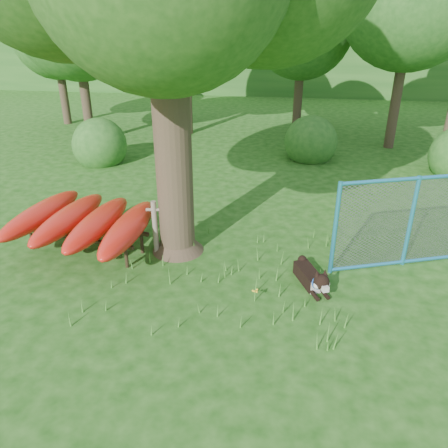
# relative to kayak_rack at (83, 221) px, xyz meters

# --- Properties ---
(ground) EXTENTS (80.00, 80.00, 0.00)m
(ground) POSITION_rel_kayak_rack_xyz_m (2.77, -1.53, -0.70)
(ground) COLOR #15440D
(ground) RESTS_ON ground
(wooden_post) EXTENTS (0.32, 0.12, 1.17)m
(wooden_post) POSITION_rel_kayak_rack_xyz_m (1.48, 0.13, -0.08)
(wooden_post) COLOR #6E6153
(wooden_post) RESTS_ON ground
(kayak_rack) EXTENTS (2.84, 3.04, 0.91)m
(kayak_rack) POSITION_rel_kayak_rack_xyz_m (0.00, 0.00, 0.00)
(kayak_rack) COLOR black
(kayak_rack) RESTS_ON ground
(husky_dog) EXTENTS (0.66, 1.17, 0.54)m
(husky_dog) POSITION_rel_kayak_rack_xyz_m (4.65, -0.67, -0.51)
(husky_dog) COLOR black
(husky_dog) RESTS_ON ground
(fence_section) EXTENTS (3.00, 1.18, 3.09)m
(fence_section) POSITION_rel_kayak_rack_xyz_m (6.46, 0.45, 0.23)
(fence_section) COLOR #298FC3
(fence_section) RESTS_ON ground
(wildflower_clump) EXTENTS (0.11, 0.10, 0.24)m
(wildflower_clump) POSITION_rel_kayak_rack_xyz_m (3.66, -1.26, -0.51)
(wildflower_clump) COLOR #478A2D
(wildflower_clump) RESTS_ON ground
(bg_tree_a) EXTENTS (4.40, 4.40, 6.70)m
(bg_tree_a) POSITION_rel_kayak_rack_xyz_m (-3.73, 8.47, 3.79)
(bg_tree_a) COLOR #382B1E
(bg_tree_a) RESTS_ON ground
(bg_tree_c) EXTENTS (4.00, 4.00, 6.12)m
(bg_tree_c) POSITION_rel_kayak_rack_xyz_m (4.27, 11.47, 3.41)
(bg_tree_c) COLOR #382B1E
(bg_tree_c) RESTS_ON ground
(bg_tree_f) EXTENTS (3.60, 3.60, 5.55)m
(bg_tree_f) POSITION_rel_kayak_rack_xyz_m (-6.23, 11.47, 3.03)
(bg_tree_f) COLOR #382B1E
(bg_tree_f) RESTS_ON ground
(shrub_left) EXTENTS (1.80, 1.80, 1.80)m
(shrub_left) POSITION_rel_kayak_rack_xyz_m (-2.23, 5.97, -0.70)
(shrub_left) COLOR #22581C
(shrub_left) RESTS_ON ground
(shrub_mid) EXTENTS (1.80, 1.80, 1.80)m
(shrub_mid) POSITION_rel_kayak_rack_xyz_m (4.77, 7.47, -0.70)
(shrub_mid) COLOR #22581C
(shrub_mid) RESTS_ON ground
(wooded_hillside) EXTENTS (80.00, 12.00, 6.00)m
(wooded_hillside) POSITION_rel_kayak_rack_xyz_m (2.77, 26.47, 2.30)
(wooded_hillside) COLOR #22581C
(wooded_hillside) RESTS_ON ground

